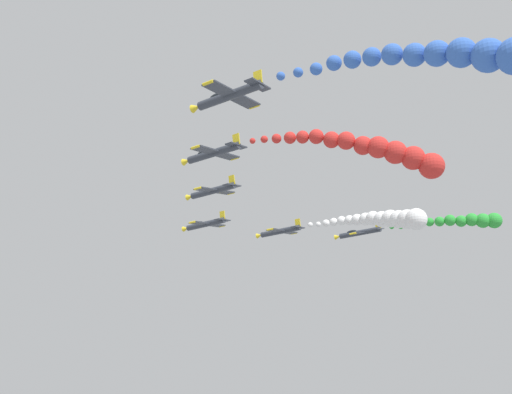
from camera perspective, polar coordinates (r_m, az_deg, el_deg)
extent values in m
cylinder|color=#333842|center=(115.45, -4.81, -2.59)|extent=(1.28, 9.00, 1.28)
cone|color=yellow|center=(118.60, -6.73, -3.02)|extent=(1.22, 1.20, 1.22)
cube|color=#333842|center=(115.19, -4.65, -2.61)|extent=(9.07, 1.90, 1.88)
cylinder|color=yellow|center=(111.64, -6.11, -2.42)|extent=(0.42, 1.40, 0.42)
cylinder|color=yellow|center=(118.82, -3.27, -2.79)|extent=(0.42, 1.40, 0.42)
cube|color=#333842|center=(113.09, -3.23, -2.22)|extent=(3.77, 1.20, 0.88)
cube|color=yellow|center=(113.20, -3.23, -1.75)|extent=(0.43, 1.10, 1.60)
ellipsoid|color=black|center=(116.63, -5.52, -2.51)|extent=(0.92, 2.20, 0.84)
cylinder|color=#333842|center=(101.01, -4.13, 0.60)|extent=(1.32, 9.00, 1.32)
cone|color=yellow|center=(104.07, -6.34, 0.02)|extent=(1.25, 1.20, 1.25)
cube|color=#333842|center=(100.76, -3.95, 0.59)|extent=(9.01, 1.90, 2.21)
cylinder|color=yellow|center=(97.17, -5.59, 0.83)|extent=(0.43, 1.40, 0.43)
cylinder|color=yellow|center=(104.44, -2.42, 0.37)|extent=(0.43, 1.40, 0.43)
cube|color=#333842|center=(98.75, -2.31, 1.11)|extent=(3.75, 1.20, 1.02)
cube|color=yellow|center=(98.88, -2.33, 1.63)|extent=(0.49, 1.10, 1.59)
ellipsoid|color=black|center=(102.17, -4.96, 0.66)|extent=(0.94, 2.20, 0.86)
cylinder|color=#333842|center=(119.61, 2.37, -3.29)|extent=(1.27, 9.00, 1.27)
cone|color=yellow|center=(122.26, 0.34, -3.70)|extent=(1.21, 1.20, 1.21)
cube|color=#333842|center=(119.39, 2.53, -3.30)|extent=(9.10, 1.90, 1.75)
cylinder|color=yellow|center=(115.51, 1.35, -3.11)|extent=(0.42, 1.40, 0.42)
cylinder|color=yellow|center=(123.33, 3.64, -3.48)|extent=(0.42, 1.40, 0.42)
cube|color=#333842|center=(117.66, 4.02, -2.93)|extent=(3.77, 1.20, 0.83)
cube|color=yellow|center=(117.76, 4.01, -2.48)|extent=(0.41, 1.10, 1.60)
ellipsoid|color=black|center=(120.61, 1.62, -3.20)|extent=(0.91, 2.20, 0.83)
sphere|color=white|center=(116.42, 5.20, -2.66)|extent=(1.03, 1.03, 1.03)
sphere|color=white|center=(115.54, 5.97, -2.62)|extent=(1.04, 1.04, 1.04)
sphere|color=white|center=(114.55, 6.70, -2.51)|extent=(1.41, 1.41, 1.41)
sphere|color=white|center=(113.48, 7.43, -2.39)|extent=(1.57, 1.57, 1.57)
sphere|color=white|center=(112.53, 8.18, -2.26)|extent=(1.73, 1.73, 1.73)
sphere|color=white|center=(111.40, 8.92, -2.22)|extent=(1.88, 1.88, 1.88)
sphere|color=white|center=(110.11, 9.64, -2.16)|extent=(2.12, 2.12, 2.12)
sphere|color=white|center=(109.14, 10.43, -2.09)|extent=(2.33, 2.33, 2.33)
sphere|color=white|center=(107.65, 11.13, -2.01)|extent=(2.58, 2.58, 2.58)
sphere|color=white|center=(106.46, 11.93, -2.09)|extent=(2.83, 2.83, 2.83)
sphere|color=white|center=(105.26, 12.71, -2.02)|extent=(3.05, 3.05, 3.05)
sphere|color=white|center=(103.78, 13.48, -2.08)|extent=(3.07, 3.07, 3.07)
sphere|color=white|center=(102.23, 14.25, -2.08)|extent=(3.31, 3.31, 3.31)
sphere|color=white|center=(100.88, 15.07, -2.06)|extent=(3.60, 3.60, 3.60)
cylinder|color=#333842|center=(85.71, -4.06, 4.22)|extent=(1.29, 9.00, 1.29)
cone|color=yellow|center=(88.71, -6.66, 3.41)|extent=(1.22, 1.20, 1.22)
cube|color=#333842|center=(85.46, -3.85, 4.22)|extent=(9.07, 1.90, 1.91)
cylinder|color=yellow|center=(81.94, -5.81, 4.77)|extent=(0.42, 1.40, 0.42)
cylinder|color=yellow|center=(89.07, -2.04, 3.71)|extent=(0.42, 1.40, 0.42)
cube|color=#333842|center=(83.52, -1.90, 4.91)|extent=(3.77, 1.20, 0.89)
cube|color=yellow|center=(83.74, -1.91, 5.53)|extent=(0.44, 1.10, 1.60)
ellipsoid|color=black|center=(86.88, -5.03, 4.24)|extent=(0.92, 2.20, 0.84)
sphere|color=red|center=(81.98, -0.33, 5.39)|extent=(0.82, 0.82, 0.82)
sphere|color=red|center=(81.10, 0.79, 5.54)|extent=(1.01, 1.01, 1.01)
sphere|color=red|center=(80.28, 1.97, 5.60)|extent=(1.32, 1.32, 1.32)
sphere|color=red|center=(79.71, 3.26, 5.67)|extent=(1.65, 1.65, 1.65)
sphere|color=red|center=(78.89, 4.47, 5.73)|extent=(1.72, 1.72, 1.72)
sphere|color=red|center=(78.32, 5.78, 5.77)|extent=(1.97, 1.97, 1.97)
sphere|color=red|center=(77.85, 7.22, 5.44)|extent=(2.18, 2.18, 2.18)
sphere|color=red|center=(77.37, 8.61, 5.35)|extent=(2.35, 2.35, 2.35)
sphere|color=red|center=(77.20, 10.18, 4.86)|extent=(2.44, 2.44, 2.44)
sphere|color=red|center=(76.80, 11.60, 4.68)|extent=(2.80, 2.80, 2.80)
sphere|color=red|center=(76.72, 13.18, 4.17)|extent=(2.93, 2.93, 2.93)
sphere|color=red|center=(76.81, 14.79, 3.63)|extent=(3.00, 3.00, 3.00)
sphere|color=red|center=(76.90, 16.43, 2.86)|extent=(3.26, 3.26, 3.26)
cylinder|color=#333842|center=(124.27, 9.92, -3.38)|extent=(1.36, 9.00, 1.36)
cone|color=yellow|center=(126.34, 7.82, -3.79)|extent=(1.29, 1.20, 1.29)
cube|color=#333842|center=(124.11, 10.09, -3.39)|extent=(8.89, 1.90, 2.74)
cylinder|color=yellow|center=(119.89, 9.24, -3.46)|extent=(0.45, 1.40, 0.45)
cylinder|color=yellow|center=(128.37, 10.89, -3.33)|extent=(0.45, 1.40, 0.45)
cube|color=#333842|center=(122.78, 11.60, -3.02)|extent=(3.70, 1.20, 1.23)
cube|color=yellow|center=(122.78, 11.57, -2.60)|extent=(0.58, 1.10, 1.58)
ellipsoid|color=black|center=(125.00, 9.13, -3.31)|extent=(0.96, 2.20, 0.90)
sphere|color=green|center=(121.84, 12.83, -2.78)|extent=(0.99, 0.99, 0.99)
sphere|color=green|center=(121.23, 13.66, -2.73)|extent=(1.15, 1.15, 1.15)
sphere|color=green|center=(120.98, 14.51, -2.53)|extent=(1.34, 1.34, 1.34)
sphere|color=green|center=(120.76, 15.40, -2.48)|extent=(1.58, 1.58, 1.58)
sphere|color=green|center=(120.50, 16.26, -2.31)|extent=(1.69, 1.69, 1.69)
sphere|color=green|center=(120.19, 17.13, -2.25)|extent=(1.91, 1.91, 1.91)
sphere|color=green|center=(120.28, 18.05, -2.13)|extent=(2.19, 2.19, 2.19)
sphere|color=green|center=(120.49, 19.00, -2.20)|extent=(2.20, 2.20, 2.20)
sphere|color=green|center=(120.67, 19.91, -2.05)|extent=(2.49, 2.49, 2.49)
sphere|color=green|center=(120.89, 20.86, -2.13)|extent=(2.77, 2.77, 2.77)
sphere|color=green|center=(121.38, 21.81, -2.10)|extent=(2.96, 2.96, 2.96)
cylinder|color=#333842|center=(71.19, -2.53, 9.67)|extent=(1.24, 9.00, 1.24)
cone|color=yellow|center=(73.97, -5.74, 8.50)|extent=(1.18, 1.20, 1.18)
cube|color=#333842|center=(70.94, -2.27, 9.69)|extent=(9.14, 1.90, 1.45)
cylinder|color=yellow|center=(67.55, -4.61, 10.82)|extent=(0.41, 1.40, 0.41)
cylinder|color=yellow|center=(74.46, -0.15, 8.64)|extent=(0.41, 1.40, 0.41)
cube|color=#333842|center=(69.21, 0.17, 10.66)|extent=(3.79, 1.20, 0.71)
cube|color=yellow|center=(69.55, 0.17, 11.37)|extent=(0.36, 1.10, 1.60)
ellipsoid|color=black|center=(72.34, -3.72, 9.60)|extent=(0.89, 2.20, 0.80)
sphere|color=blue|center=(67.62, 2.38, 11.47)|extent=(0.99, 0.99, 0.99)
sphere|color=blue|center=(66.61, 4.05, 11.79)|extent=(1.11, 1.11, 1.11)
sphere|color=blue|center=(65.60, 5.77, 12.08)|extent=(1.36, 1.36, 1.36)
sphere|color=blue|center=(64.63, 7.46, 12.58)|extent=(1.64, 1.64, 1.64)
sphere|color=blue|center=(63.45, 9.20, 12.83)|extent=(1.85, 1.85, 1.85)
sphere|color=blue|center=(62.26, 11.01, 13.01)|extent=(1.91, 1.91, 1.91)
sphere|color=blue|center=(61.07, 12.88, 13.15)|extent=(2.12, 2.12, 2.12)
sphere|color=blue|center=(59.95, 14.91, 12.99)|extent=(2.25, 2.25, 2.25)
sphere|color=blue|center=(58.66, 16.91, 12.99)|extent=(2.42, 2.42, 2.42)
sphere|color=blue|center=(57.57, 19.03, 12.90)|extent=(2.69, 2.69, 2.69)
sphere|color=blue|center=(56.58, 21.32, 12.48)|extent=(2.98, 2.98, 2.98)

